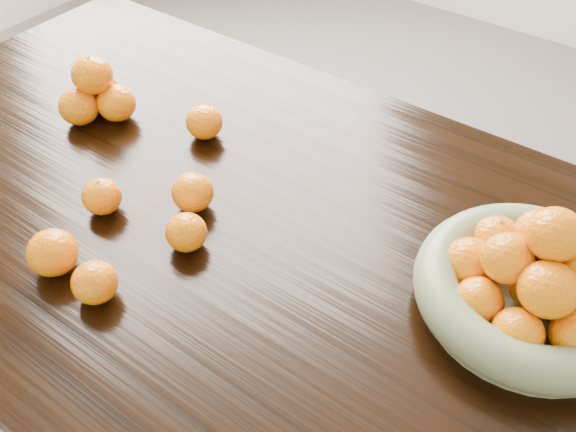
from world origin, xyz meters
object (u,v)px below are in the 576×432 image
Objects in this scene: fruit_bowl at (535,285)px; loose_orange_0 at (102,196)px; dining_table at (288,275)px; orange_pyramid at (97,93)px.

loose_orange_0 is at bearing -161.45° from fruit_bowl.
dining_table is 5.61× the size of fruit_bowl.
dining_table is 0.57m from orange_pyramid.
loose_orange_0 is (0.24, -0.20, -0.02)m from orange_pyramid.
fruit_bowl is at bearing 14.68° from dining_table.
dining_table is 0.42m from fruit_bowl.
fruit_bowl is at bearing 1.82° from orange_pyramid.
orange_pyramid is at bearing 172.62° from dining_table.
dining_table is 28.40× the size of loose_orange_0.
fruit_bowl reaches higher than loose_orange_0.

